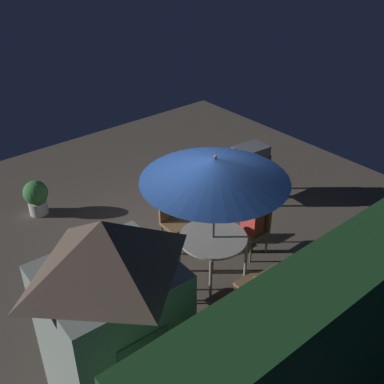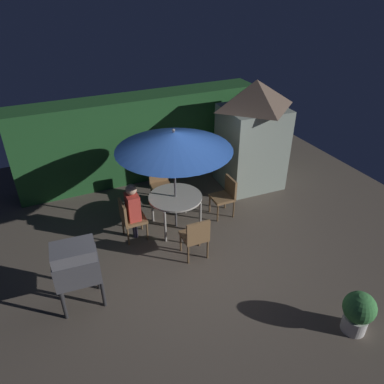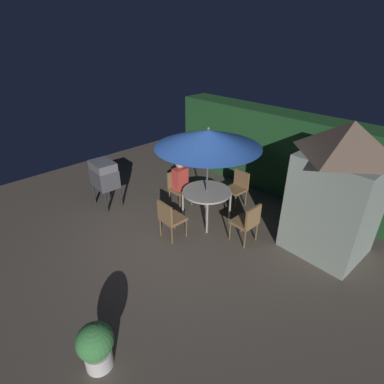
{
  "view_description": "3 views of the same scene",
  "coord_description": "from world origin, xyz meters",
  "px_view_note": "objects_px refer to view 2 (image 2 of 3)",
  "views": [
    {
      "loc": [
        4.12,
        5.45,
        5.37
      ],
      "look_at": [
        -0.24,
        0.23,
        1.25
      ],
      "focal_mm": 44.37,
      "sensor_mm": 36.0,
      "label": 1
    },
    {
      "loc": [
        -2.48,
        -5.1,
        4.78
      ],
      "look_at": [
        -0.0,
        0.32,
        1.17
      ],
      "focal_mm": 34.28,
      "sensor_mm": 36.0,
      "label": 2
    },
    {
      "loc": [
        4.01,
        -3.54,
        4.02
      ],
      "look_at": [
        0.11,
        0.23,
        1.08
      ],
      "focal_mm": 28.11,
      "sensor_mm": 36.0,
      "label": 3
    }
  ],
  "objects_px": {
    "patio_table": "(175,199)",
    "person_in_red": "(133,205)",
    "potted_plant_by_shed": "(358,311)",
    "bbq_grill": "(76,264)",
    "chair_toward_hedge": "(225,194)",
    "chair_near_shed": "(130,217)",
    "chair_toward_house": "(160,182)",
    "chair_far_side": "(196,236)",
    "patio_umbrella": "(174,141)",
    "garden_shed": "(252,134)"
  },
  "relations": [
    {
      "from": "patio_table",
      "to": "person_in_red",
      "type": "xyz_separation_m",
      "value": [
        -0.91,
        0.01,
        0.09
      ]
    },
    {
      "from": "potted_plant_by_shed",
      "to": "patio_table",
      "type": "bearing_deg",
      "value": 112.03
    },
    {
      "from": "bbq_grill",
      "to": "chair_toward_hedge",
      "type": "xyz_separation_m",
      "value": [
        3.43,
        1.32,
        -0.33
      ]
    },
    {
      "from": "chair_near_shed",
      "to": "person_in_red",
      "type": "bearing_deg",
      "value": -0.35
    },
    {
      "from": "chair_toward_house",
      "to": "potted_plant_by_shed",
      "type": "height_order",
      "value": "chair_toward_house"
    },
    {
      "from": "chair_far_side",
      "to": "person_in_red",
      "type": "distance_m",
      "value": 1.42
    },
    {
      "from": "chair_far_side",
      "to": "potted_plant_by_shed",
      "type": "distance_m",
      "value": 2.96
    },
    {
      "from": "chair_toward_hedge",
      "to": "potted_plant_by_shed",
      "type": "bearing_deg",
      "value": -85.63
    },
    {
      "from": "chair_toward_hedge",
      "to": "potted_plant_by_shed",
      "type": "height_order",
      "value": "chair_toward_hedge"
    },
    {
      "from": "potted_plant_by_shed",
      "to": "bbq_grill",
      "type": "bearing_deg",
      "value": 148.29
    },
    {
      "from": "chair_far_side",
      "to": "chair_toward_hedge",
      "type": "xyz_separation_m",
      "value": [
        1.23,
        1.07,
        0.0
      ]
    },
    {
      "from": "bbq_grill",
      "to": "chair_far_side",
      "type": "height_order",
      "value": "bbq_grill"
    },
    {
      "from": "patio_umbrella",
      "to": "person_in_red",
      "type": "distance_m",
      "value": 1.53
    },
    {
      "from": "chair_toward_hedge",
      "to": "garden_shed",
      "type": "bearing_deg",
      "value": 38.62
    },
    {
      "from": "bbq_grill",
      "to": "chair_far_side",
      "type": "distance_m",
      "value": 2.23
    },
    {
      "from": "chair_far_side",
      "to": "potted_plant_by_shed",
      "type": "relative_size",
      "value": 1.23
    },
    {
      "from": "patio_table",
      "to": "potted_plant_by_shed",
      "type": "height_order",
      "value": "patio_table"
    },
    {
      "from": "garden_shed",
      "to": "chair_toward_house",
      "type": "bearing_deg",
      "value": 177.34
    },
    {
      "from": "patio_table",
      "to": "chair_toward_hedge",
      "type": "xyz_separation_m",
      "value": [
        1.19,
        -0.02,
        -0.17
      ]
    },
    {
      "from": "bbq_grill",
      "to": "person_in_red",
      "type": "distance_m",
      "value": 1.89
    },
    {
      "from": "patio_umbrella",
      "to": "chair_near_shed",
      "type": "height_order",
      "value": "patio_umbrella"
    },
    {
      "from": "patio_table",
      "to": "chair_toward_house",
      "type": "relative_size",
      "value": 1.25
    },
    {
      "from": "chair_far_side",
      "to": "chair_toward_hedge",
      "type": "distance_m",
      "value": 1.63
    },
    {
      "from": "chair_near_shed",
      "to": "person_in_red",
      "type": "relative_size",
      "value": 0.71
    },
    {
      "from": "potted_plant_by_shed",
      "to": "chair_near_shed",
      "type": "bearing_deg",
      "value": 124.18
    },
    {
      "from": "bbq_grill",
      "to": "chair_far_side",
      "type": "xyz_separation_m",
      "value": [
        2.19,
        0.25,
        -0.33
      ]
    },
    {
      "from": "chair_far_side",
      "to": "chair_toward_hedge",
      "type": "relative_size",
      "value": 1.0
    },
    {
      "from": "chair_toward_house",
      "to": "patio_umbrella",
      "type": "bearing_deg",
      "value": -93.06
    },
    {
      "from": "potted_plant_by_shed",
      "to": "patio_umbrella",
      "type": "bearing_deg",
      "value": 112.03
    },
    {
      "from": "bbq_grill",
      "to": "chair_far_side",
      "type": "relative_size",
      "value": 1.33
    },
    {
      "from": "chair_near_shed",
      "to": "potted_plant_by_shed",
      "type": "relative_size",
      "value": 1.23
    },
    {
      "from": "potted_plant_by_shed",
      "to": "person_in_red",
      "type": "relative_size",
      "value": 0.58
    },
    {
      "from": "bbq_grill",
      "to": "potted_plant_by_shed",
      "type": "bearing_deg",
      "value": -31.71
    },
    {
      "from": "patio_table",
      "to": "chair_far_side",
      "type": "xyz_separation_m",
      "value": [
        -0.04,
        -1.09,
        -0.17
      ]
    },
    {
      "from": "person_in_red",
      "to": "chair_near_shed",
      "type": "bearing_deg",
      "value": 179.65
    },
    {
      "from": "patio_umbrella",
      "to": "person_in_red",
      "type": "height_order",
      "value": "patio_umbrella"
    },
    {
      "from": "patio_umbrella",
      "to": "person_in_red",
      "type": "relative_size",
      "value": 1.82
    },
    {
      "from": "chair_near_shed",
      "to": "chair_toward_hedge",
      "type": "bearing_deg",
      "value": -0.63
    },
    {
      "from": "chair_near_shed",
      "to": "chair_far_side",
      "type": "height_order",
      "value": "same"
    },
    {
      "from": "chair_far_side",
      "to": "garden_shed",
      "type": "bearing_deg",
      "value": 39.81
    },
    {
      "from": "bbq_grill",
      "to": "chair_toward_hedge",
      "type": "distance_m",
      "value": 3.69
    },
    {
      "from": "patio_umbrella",
      "to": "potted_plant_by_shed",
      "type": "relative_size",
      "value": 3.14
    },
    {
      "from": "chair_toward_house",
      "to": "person_in_red",
      "type": "height_order",
      "value": "person_in_red"
    },
    {
      "from": "bbq_grill",
      "to": "chair_near_shed",
      "type": "distance_m",
      "value": 1.86
    },
    {
      "from": "patio_umbrella",
      "to": "person_in_red",
      "type": "bearing_deg",
      "value": 179.65
    },
    {
      "from": "garden_shed",
      "to": "potted_plant_by_shed",
      "type": "distance_m",
      "value": 4.81
    },
    {
      "from": "patio_umbrella",
      "to": "chair_far_side",
      "type": "distance_m",
      "value": 1.84
    },
    {
      "from": "chair_toward_house",
      "to": "person_in_red",
      "type": "xyz_separation_m",
      "value": [
        -0.97,
        -1.08,
        0.26
      ]
    },
    {
      "from": "chair_far_side",
      "to": "person_in_red",
      "type": "height_order",
      "value": "person_in_red"
    },
    {
      "from": "garden_shed",
      "to": "potted_plant_by_shed",
      "type": "height_order",
      "value": "garden_shed"
    }
  ]
}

